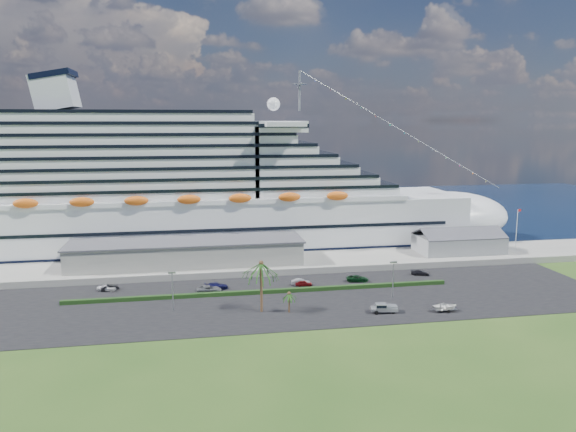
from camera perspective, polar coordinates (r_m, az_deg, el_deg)
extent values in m
plane|color=#264717|center=(115.79, 2.56, -10.07)|extent=(420.00, 420.00, 0.00)
cube|color=black|center=(125.93, 1.44, -8.39)|extent=(140.00, 38.00, 0.12)
cube|color=gray|center=(153.08, -0.77, -4.78)|extent=(240.00, 20.00, 1.80)
cube|color=black|center=(240.67, -4.32, 0.30)|extent=(420.00, 160.00, 0.02)
cube|color=silver|center=(173.08, -8.65, -0.79)|extent=(160.00, 30.00, 16.00)
ellipsoid|color=silver|center=(192.53, 15.88, 0.00)|extent=(40.00, 30.00, 16.00)
cube|color=black|center=(174.43, -8.59, -2.99)|extent=(164.00, 30.60, 2.40)
cube|color=silver|center=(170.64, -12.88, 6.24)|extent=(128.00, 26.00, 24.80)
cube|color=silver|center=(172.38, -1.21, 9.10)|extent=(14.00, 38.00, 3.20)
cube|color=silver|center=(174.06, -22.54, 11.55)|extent=(11.58, 14.00, 11.58)
cylinder|color=gray|center=(173.89, 1.18, 12.60)|extent=(0.70, 0.70, 12.00)
ellipsoid|color=#D95B14|center=(155.87, -10.03, 1.67)|extent=(90.00, 2.40, 2.60)
ellipsoid|color=#D95B14|center=(187.22, -10.10, 2.99)|extent=(90.00, 2.40, 2.60)
cube|color=black|center=(172.94, -8.65, -0.53)|extent=(144.00, 30.40, 0.90)
cube|color=gray|center=(150.18, -10.24, -3.69)|extent=(60.00, 14.00, 6.00)
cube|color=#4C4C54|center=(149.50, -10.28, -2.53)|extent=(61.00, 15.00, 0.40)
cube|color=gray|center=(168.64, 16.95, -2.70)|extent=(24.00, 12.00, 4.80)
cube|color=#4C4C54|center=(165.33, 17.48, -1.69)|extent=(24.00, 6.31, 2.74)
cube|color=#4C4C54|center=(170.55, 16.55, -1.31)|extent=(24.00, 6.31, 2.74)
cylinder|color=silver|center=(176.85, 22.20, -1.25)|extent=(0.16, 0.16, 12.00)
cube|color=red|center=(176.22, 22.46, 0.55)|extent=(1.00, 0.04, 0.70)
cube|color=black|center=(129.19, -2.52, -7.69)|extent=(88.00, 1.10, 0.90)
cylinder|color=gray|center=(119.50, -11.63, -7.55)|extent=(0.24, 0.24, 8.00)
cube|color=gray|center=(118.36, -11.70, -5.66)|extent=(1.60, 0.35, 0.35)
cylinder|color=gray|center=(127.45, 10.62, -6.43)|extent=(0.24, 0.24, 8.00)
cube|color=gray|center=(126.38, 10.68, -4.64)|extent=(1.60, 0.35, 0.35)
cylinder|color=#47301E|center=(116.19, -2.72, -7.28)|extent=(0.54, 0.54, 10.50)
sphere|color=#47301E|center=(114.77, -2.74, -4.77)|extent=(0.98, 0.98, 0.98)
cylinder|color=#47301E|center=(116.55, 0.11, -8.84)|extent=(0.35, 0.35, 4.20)
sphere|color=#47301E|center=(115.90, 0.11, -7.85)|extent=(0.73, 0.73, 0.73)
imported|color=silver|center=(137.51, -17.95, -6.96)|extent=(4.60, 2.87, 1.46)
imported|color=black|center=(137.76, -17.70, -6.94)|extent=(4.46, 2.85, 1.39)
imported|color=gray|center=(131.09, -8.03, -7.36)|extent=(5.77, 2.77, 1.59)
imported|color=#131342|center=(133.30, -7.30, -7.06)|extent=(5.70, 2.98, 1.58)
imported|color=maroon|center=(134.82, 1.60, -6.83)|extent=(4.09, 1.81, 1.37)
imported|color=#96979C|center=(135.36, 1.31, -6.74)|extent=(4.78, 2.49, 1.50)
imported|color=black|center=(139.42, 7.07, -6.32)|extent=(5.76, 3.47, 1.50)
imported|color=black|center=(147.81, 13.26, -5.62)|extent=(4.94, 3.30, 1.33)
cylinder|color=black|center=(117.08, 8.99, -9.69)|extent=(0.85, 0.42, 0.81)
cylinder|color=black|center=(118.80, 8.68, -9.39)|extent=(0.85, 0.42, 0.81)
cylinder|color=black|center=(118.26, 10.63, -9.54)|extent=(0.85, 0.42, 0.81)
cylinder|color=black|center=(119.95, 10.30, -9.25)|extent=(0.85, 0.42, 0.81)
cube|color=#A3A6AA|center=(118.45, 9.73, -9.30)|extent=(5.73, 2.94, 0.71)
cube|color=#A3A6AA|center=(118.81, 10.41, -9.05)|extent=(2.73, 2.36, 0.56)
cube|color=#A3A6AA|center=(117.99, 9.41, -9.00)|extent=(2.52, 2.28, 0.96)
cube|color=black|center=(117.95, 9.41, -8.96)|extent=(2.33, 2.29, 0.56)
cube|color=#A3A6AA|center=(117.63, 8.65, -9.30)|extent=(1.23, 2.05, 0.35)
cube|color=gray|center=(121.88, 15.66, -9.08)|extent=(4.70, 1.85, 0.12)
cylinder|color=gray|center=(121.00, 14.75, -9.17)|extent=(2.23, 0.14, 0.08)
cylinder|color=black|center=(121.36, 16.02, -9.29)|extent=(0.65, 0.24, 0.65)
cylinder|color=black|center=(122.90, 15.64, -9.03)|extent=(0.65, 0.24, 0.65)
imported|color=silver|center=(121.70, 15.68, -8.81)|extent=(5.23, 3.81, 1.06)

